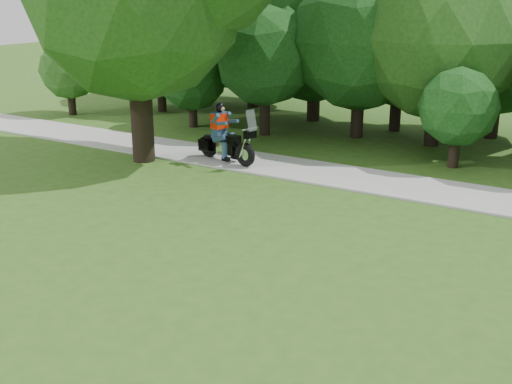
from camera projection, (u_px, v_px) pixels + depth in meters
The scene contains 3 objects.
ground at pixel (399, 354), 9.37m from camera, with size 100.00×100.00×0.00m, color #2F5418.
walkway at pixel (509, 203), 15.86m from camera, with size 60.00×2.20×0.06m, color #9D9D98.
touring_motorcycle at pixel (223, 140), 19.42m from camera, with size 2.32×1.03×1.78m.
Camera 1 is at (2.49, -8.09, 5.10)m, focal length 45.00 mm.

